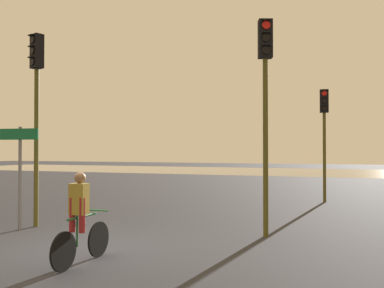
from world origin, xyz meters
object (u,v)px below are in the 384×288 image
object	(u,v)px
traffic_light_far_right	(324,124)
cyclist	(80,218)
traffic_light_near_right	(265,87)
traffic_light_near_left	(36,94)
direction_sign_post	(20,162)

from	to	relation	value
traffic_light_far_right	cyclist	bearing A→B (deg)	65.04
traffic_light_far_right	traffic_light_near_right	bearing A→B (deg)	75.69
traffic_light_near_left	traffic_light_far_right	world-z (taller)	traffic_light_near_left
traffic_light_far_right	direction_sign_post	world-z (taller)	traffic_light_far_right
traffic_light_near_left	direction_sign_post	bearing A→B (deg)	103.07
traffic_light_near_left	direction_sign_post	world-z (taller)	traffic_light_near_left
traffic_light_near_left	cyclist	world-z (taller)	traffic_light_near_left
traffic_light_near_right	direction_sign_post	distance (m)	6.37
traffic_light_near_right	cyclist	distance (m)	5.15
traffic_light_near_right	cyclist	bearing A→B (deg)	33.43
traffic_light_near_left	direction_sign_post	xyz separation A→B (m)	(-0.05, -0.53, -1.79)
traffic_light_near_left	traffic_light_near_right	xyz separation A→B (m)	(5.89, 0.93, -0.01)
cyclist	traffic_light_near_right	bearing A→B (deg)	53.95
traffic_light_far_right	direction_sign_post	xyz separation A→B (m)	(-6.68, -8.95, -1.35)
direction_sign_post	cyclist	xyz separation A→B (m)	(3.43, -2.16, -0.88)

